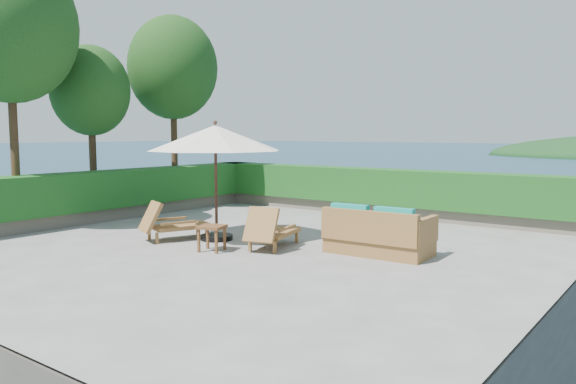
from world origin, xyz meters
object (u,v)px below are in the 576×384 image
Objects in this scene: lounge_right at (271,230)px; side_table at (212,230)px; patio_umbrella at (215,139)px; lounge_left at (172,224)px; wicker_loveseat at (377,235)px.

side_table is (-0.79, -0.95, 0.05)m from lounge_right.
patio_umbrella is 2.12m from lounge_left.
side_table is at bearing 10.49° from lounge_left.
side_table is at bearing -150.97° from wicker_loveseat.
lounge_right reaches higher than lounge_left.
wicker_loveseat reaches higher than lounge_left.
patio_umbrella is 1.69× the size of wicker_loveseat.
lounge_right reaches higher than side_table.
lounge_right is at bearing 37.16° from lounge_left.
lounge_left reaches higher than side_table.
patio_umbrella is at bearing 166.02° from lounge_right.
lounge_right is at bearing -161.55° from wicker_loveseat.
wicker_loveseat is at bearing 6.39° from lounge_right.
lounge_left is 4.60m from wicker_loveseat.
lounge_right is (1.56, 0.01, -1.87)m from patio_umbrella.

